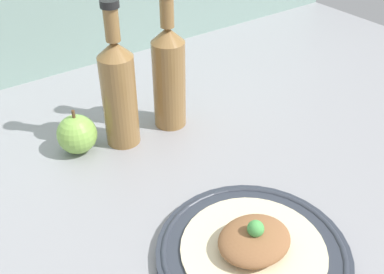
{
  "coord_description": "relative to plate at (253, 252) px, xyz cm",
  "views": [
    {
      "loc": [
        -29.4,
        -44.52,
        49.03
      ],
      "look_at": [
        3.36,
        1.49,
        9.33
      ],
      "focal_mm": 42.0,
      "sensor_mm": 36.0,
      "label": 1
    }
  ],
  "objects": [
    {
      "name": "apple",
      "position": [
        -9.31,
        36.6,
        2.73
      ],
      "size": [
        7.13,
        7.13,
        8.5
      ],
      "color": "#84B74C",
      "rests_on": "ground_plane"
    },
    {
      "name": "cider_bottle_right",
      "position": [
        9.17,
        34.65,
        9.88
      ],
      "size": [
        6.18,
        6.18,
        26.66
      ],
      "color": "olive",
      "rests_on": "ground_plane"
    },
    {
      "name": "ground_plane",
      "position": [
        -1.27,
        15.84,
        -2.84
      ],
      "size": [
        180.0,
        110.0,
        4.0
      ],
      "primitive_type": "cube",
      "color": "gray"
    },
    {
      "name": "plate",
      "position": [
        0.0,
        0.0,
        0.0
      ],
      "size": [
        26.67,
        26.67,
        1.59
      ],
      "color": "#2D333D",
      "rests_on": "ground_plane"
    },
    {
      "name": "cider_bottle_left",
      "position": [
        -0.79,
        34.65,
        9.88
      ],
      "size": [
        6.18,
        6.18,
        26.66
      ],
      "color": "olive",
      "rests_on": "ground_plane"
    },
    {
      "name": "plated_food",
      "position": [
        -0.0,
        -0.0,
        1.84
      ],
      "size": [
        19.92,
        19.92,
        5.25
      ],
      "color": "beige",
      "rests_on": "plate"
    }
  ]
}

